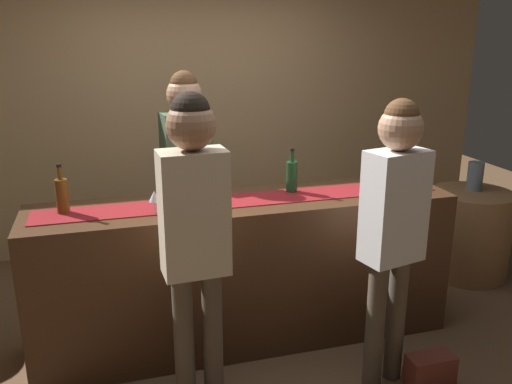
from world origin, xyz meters
TOP-DOWN VIEW (x-y plane):
  - ground_plane at (0.00, 0.00)m, footprint 10.00×10.00m
  - back_wall at (0.00, 1.90)m, footprint 6.00×0.12m
  - bar_counter at (0.00, 0.00)m, footprint 2.74×0.60m
  - counter_runner_cloth at (0.00, 0.00)m, footprint 2.61×0.28m
  - wine_bottle_amber at (-1.11, 0.05)m, footprint 0.07×0.07m
  - wine_bottle_green at (0.35, 0.09)m, footprint 0.07×0.07m
  - wine_glass_near_customer at (-0.58, -0.11)m, footprint 0.07×0.07m
  - wine_glass_mid_counter at (0.93, -0.10)m, footprint 0.07×0.07m
  - bartender at (-0.28, 0.58)m, footprint 0.36×0.25m
  - customer_sipping at (0.67, -0.70)m, footprint 0.38×0.27m
  - customer_browsing at (-0.43, -0.63)m, footprint 0.35×0.25m
  - round_side_table at (2.10, 0.46)m, footprint 0.68×0.68m
  - vase_on_side_table at (2.14, 0.51)m, footprint 0.13×0.13m
  - handbag at (0.89, -0.85)m, footprint 0.28×0.14m

SIDE VIEW (x-z plane):
  - ground_plane at x=0.00m, z-range 0.00..0.00m
  - handbag at x=0.89m, z-range 0.00..0.22m
  - round_side_table at x=2.10m, z-range 0.00..0.74m
  - bar_counter at x=0.00m, z-range 0.00..0.99m
  - vase_on_side_table at x=2.14m, z-range 0.74..0.98m
  - counter_runner_cloth at x=0.00m, z-range 0.99..1.00m
  - customer_sipping at x=0.67m, z-range 0.20..1.91m
  - wine_glass_near_customer at x=-0.58m, z-range 1.03..1.17m
  - wine_glass_mid_counter at x=0.93m, z-range 1.03..1.17m
  - customer_browsing at x=-0.43m, z-range 0.22..1.99m
  - wine_bottle_amber at x=-1.11m, z-range 0.95..1.26m
  - wine_bottle_green at x=0.35m, z-range 0.95..1.26m
  - bartender at x=-0.28m, z-range 0.22..2.00m
  - back_wall at x=0.00m, z-range 0.00..2.90m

